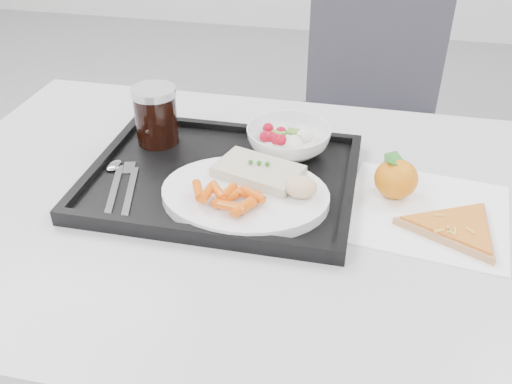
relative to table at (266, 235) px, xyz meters
The scene contains 14 objects.
table is the anchor object (origin of this frame).
chair 0.92m from the table, 80.77° to the left, with size 0.44×0.44×0.93m.
tray 0.12m from the table, 152.95° to the left, with size 0.45×0.35×0.03m.
dinner_plate 0.10m from the table, 148.33° to the right, with size 0.27×0.27×0.02m.
fish_fillet 0.11m from the table, 124.81° to the left, with size 0.16×0.12×0.03m.
bread_roll 0.13m from the table, 14.03° to the right, with size 0.06×0.05×0.03m.
salad_bowl 0.18m from the table, 86.24° to the left, with size 0.15×0.15×0.05m.
cola_glass 0.30m from the table, 150.09° to the left, with size 0.08×0.08×0.11m.
cutlery 0.26m from the table, behind, with size 0.10×0.17×0.01m.
napkin 0.27m from the table, ahead, with size 0.28×0.27×0.00m.
tangerine 0.24m from the table, 17.66° to the left, with size 0.08×0.08×0.07m.
pizza_slice 0.31m from the table, ahead, with size 0.19×0.19×0.02m.
carrot_pile 0.14m from the table, 126.02° to the right, with size 0.12×0.08×0.02m.
salad_contents 0.18m from the table, 83.56° to the left, with size 0.10×0.08×0.02m.
Camera 1 is at (0.15, -0.45, 1.29)m, focal length 40.00 mm.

